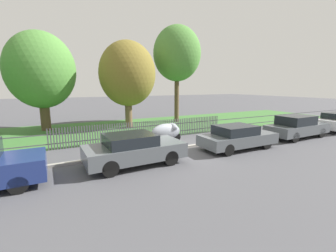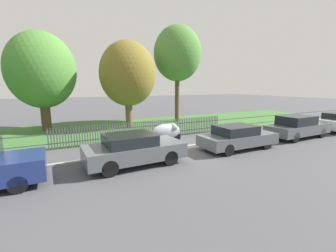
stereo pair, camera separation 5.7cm
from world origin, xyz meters
name	(u,v)px [view 1 (the left image)]	position (x,y,z in m)	size (l,w,h in m)	color
ground_plane	(168,151)	(0.00, 0.00, 0.00)	(120.00, 120.00, 0.00)	#4C4C51
kerb_stone	(167,149)	(0.00, 0.10, 0.06)	(42.13, 0.20, 0.12)	#9E998E
grass_strip	(127,128)	(0.00, 7.15, 0.01)	(42.13, 8.61, 0.01)	#3D7033
park_fence	(147,130)	(0.00, 2.86, 0.57)	(42.13, 0.05, 1.15)	#4C4C51
parked_car_navy_estate	(134,149)	(-2.16, -1.11, 0.69)	(4.15, 2.00, 1.33)	#51565B
parked_car_red_compact	(237,137)	(3.44, -1.26, 0.65)	(4.19, 1.67, 1.27)	#51565B
parked_car_white_van	(297,127)	(8.70, -1.02, 0.72)	(4.49, 1.80, 1.43)	#51565B
covered_motorcycle	(167,132)	(0.62, 1.40, 0.70)	(1.97, 0.89, 1.17)	black
tree_behind_motorcycle	(41,71)	(-5.65, 9.03, 4.35)	(4.73, 4.73, 7.10)	brown
tree_mid_park	(127,74)	(0.26, 7.43, 4.18)	(4.34, 4.34, 6.69)	brown
tree_far_left	(177,54)	(5.04, 8.18, 6.05)	(4.19, 4.19, 8.49)	brown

